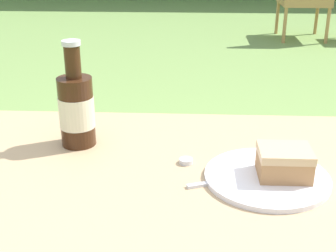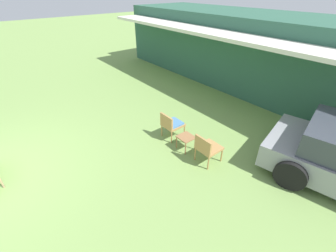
{
  "view_description": "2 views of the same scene",
  "coord_description": "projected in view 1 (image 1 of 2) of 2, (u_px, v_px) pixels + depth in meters",
  "views": [
    {
      "loc": [
        0.05,
        -0.83,
        1.13
      ],
      "look_at": [
        0.0,
        0.1,
        0.73
      ],
      "focal_mm": 50.0,
      "sensor_mm": 36.0,
      "label": 1
    },
    {
      "loc": [
        5.37,
        0.91,
        3.78
      ],
      "look_at": [
        1.83,
        3.76,
        0.9
      ],
      "focal_mm": 24.0,
      "sensor_mm": 36.0,
      "label": 2
    }
  ],
  "objects": [
    {
      "name": "patio_table",
      "position": [
        166.0,
        199.0,
        0.96
      ],
      "size": [
        0.94,
        0.6,
        0.68
      ],
      "color": "tan",
      "rests_on": "ground_plane"
    },
    {
      "name": "loose_bottle_cap",
      "position": [
        186.0,
        161.0,
        0.95
      ],
      "size": [
        0.03,
        0.03,
        0.01
      ],
      "color": "silver",
      "rests_on": "patio_table"
    },
    {
      "name": "cola_bottle_near",
      "position": [
        76.0,
        108.0,
        1.01
      ],
      "size": [
        0.08,
        0.08,
        0.23
      ],
      "color": "#381E0F",
      "rests_on": "patio_table"
    },
    {
      "name": "cake_on_plate",
      "position": [
        274.0,
        171.0,
        0.89
      ],
      "size": [
        0.24,
        0.24,
        0.07
      ],
      "color": "white",
      "rests_on": "patio_table"
    },
    {
      "name": "fork",
      "position": [
        231.0,
        180.0,
        0.89
      ],
      "size": [
        0.17,
        0.07,
        0.01
      ],
      "color": "silver",
      "rests_on": "patio_table"
    }
  ]
}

